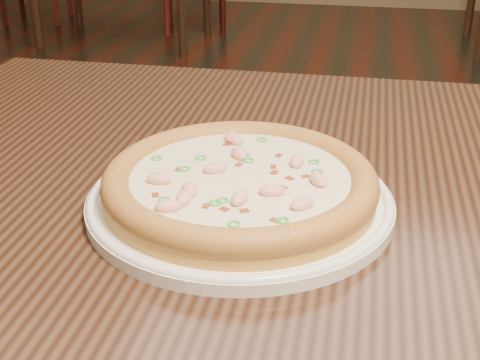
# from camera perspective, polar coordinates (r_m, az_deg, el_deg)

# --- Properties ---
(hero_table) EXTENTS (1.20, 0.80, 0.75)m
(hero_table) POSITION_cam_1_polar(r_m,az_deg,el_deg) (0.74, 10.05, -8.13)
(hero_table) COLOR black
(hero_table) RESTS_ON ground
(plate) EXTENTS (0.30, 0.30, 0.02)m
(plate) POSITION_cam_1_polar(r_m,az_deg,el_deg) (0.65, -0.00, -1.69)
(plate) COLOR white
(plate) RESTS_ON hero_table
(pizza) EXTENTS (0.26, 0.26, 0.03)m
(pizza) POSITION_cam_1_polar(r_m,az_deg,el_deg) (0.64, -0.01, -0.24)
(pizza) COLOR #C28D42
(pizza) RESTS_ON plate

